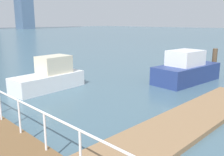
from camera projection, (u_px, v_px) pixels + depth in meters
ground_plane at (20, 87)px, 14.58m from camera, size 300.00×300.00×0.00m
floating_dock at (188, 121)px, 9.33m from camera, size 11.11×2.00×0.18m
dock_piling_0 at (214, 62)px, 17.53m from camera, size 0.33×0.33×1.90m
moored_boat_1 at (50, 77)px, 13.96m from camera, size 4.19×1.84×1.86m
moored_boat_4 at (186, 70)px, 15.57m from camera, size 4.95×2.32×2.02m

